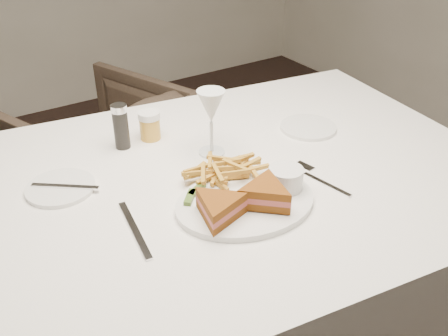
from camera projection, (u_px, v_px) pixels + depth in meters
table at (214, 288)px, 1.41m from camera, size 1.56×1.15×0.75m
chair_far at (99, 153)px, 2.15m from camera, size 0.82×0.80×0.67m
table_setting at (224, 171)px, 1.16m from camera, size 0.85×0.63×0.18m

